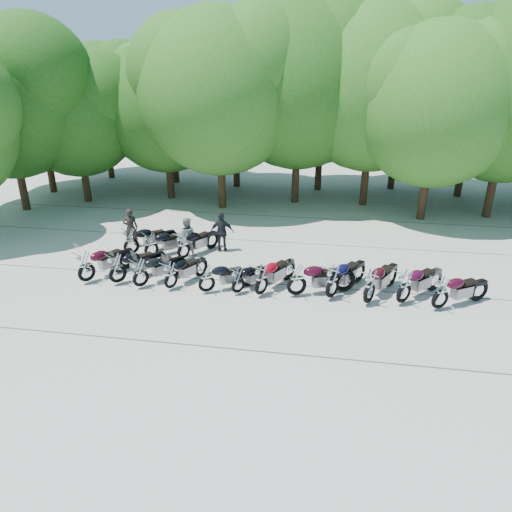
# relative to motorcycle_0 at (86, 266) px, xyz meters

# --- Properties ---
(ground) EXTENTS (90.00, 90.00, 0.00)m
(ground) POSITION_rel_motorcycle_0_xyz_m (6.34, -0.47, -0.71)
(ground) COLOR #A19B91
(ground) RESTS_ON ground
(tree_0) EXTENTS (7.50, 7.50, 9.21)m
(tree_0) POSITION_rel_motorcycle_0_xyz_m (-9.08, 12.51, 4.74)
(tree_0) COLOR #3A2614
(tree_0) RESTS_ON ground
(tree_1) EXTENTS (6.97, 6.97, 8.55)m
(tree_1) POSITION_rel_motorcycle_0_xyz_m (-5.71, 10.77, 4.35)
(tree_1) COLOR #3A2614
(tree_1) RESTS_ON ground
(tree_2) EXTENTS (7.31, 7.31, 8.97)m
(tree_2) POSITION_rel_motorcycle_0_xyz_m (-0.92, 12.37, 4.60)
(tree_2) COLOR #3A2614
(tree_2) RESTS_ON ground
(tree_3) EXTENTS (8.70, 8.70, 10.67)m
(tree_3) POSITION_rel_motorcycle_0_xyz_m (2.76, 10.77, 5.61)
(tree_3) COLOR #3A2614
(tree_3) RESTS_ON ground
(tree_4) EXTENTS (9.13, 9.13, 11.20)m
(tree_4) POSITION_rel_motorcycle_0_xyz_m (6.87, 12.62, 5.93)
(tree_4) COLOR #3A2614
(tree_4) RESTS_ON ground
(tree_5) EXTENTS (9.04, 9.04, 11.10)m
(tree_5) POSITION_rel_motorcycle_0_xyz_m (10.95, 12.73, 5.86)
(tree_5) COLOR #3A2614
(tree_5) RESTS_ON ground
(tree_6) EXTENTS (8.00, 8.00, 9.82)m
(tree_6) POSITION_rel_motorcycle_0_xyz_m (13.89, 10.35, 5.10)
(tree_6) COLOR #3A2614
(tree_6) RESTS_ON ground
(tree_7) EXTENTS (8.79, 8.79, 10.79)m
(tree_7) POSITION_rel_motorcycle_0_xyz_m (17.54, 11.31, 5.68)
(tree_7) COLOR #3A2614
(tree_7) RESTS_ON ground
(tree_9) EXTENTS (7.59, 7.59, 9.32)m
(tree_9) POSITION_rel_motorcycle_0_xyz_m (-7.20, 17.12, 4.81)
(tree_9) COLOR #3A2614
(tree_9) RESTS_ON ground
(tree_10) EXTENTS (7.78, 7.78, 9.55)m
(tree_10) POSITION_rel_motorcycle_0_xyz_m (-1.96, 16.50, 4.95)
(tree_10) COLOR #3A2614
(tree_10) RESTS_ON ground
(tree_11) EXTENTS (7.56, 7.56, 9.28)m
(tree_11) POSITION_rel_motorcycle_0_xyz_m (2.57, 15.96, 4.79)
(tree_11) COLOR #3A2614
(tree_11) RESTS_ON ground
(tree_12) EXTENTS (7.88, 7.88, 9.67)m
(tree_12) POSITION_rel_motorcycle_0_xyz_m (8.14, 16.00, 5.02)
(tree_12) COLOR #3A2614
(tree_12) RESTS_ON ground
(tree_13) EXTENTS (8.31, 8.31, 10.20)m
(tree_13) POSITION_rel_motorcycle_0_xyz_m (13.03, 17.00, 5.33)
(tree_13) COLOR #3A2614
(tree_13) RESTS_ON ground
(tree_14) EXTENTS (8.02, 8.02, 9.84)m
(tree_14) POSITION_rel_motorcycle_0_xyz_m (17.02, 15.62, 5.12)
(tree_14) COLOR #3A2614
(tree_14) RESTS_ON ground
(tree_17) EXTENTS (8.31, 8.31, 10.20)m
(tree_17) POSITION_rel_motorcycle_0_xyz_m (-8.35, 8.53, 5.33)
(tree_17) COLOR #3A2614
(tree_17) RESTS_ON ground
(motorcycle_0) EXTENTS (1.94, 2.54, 1.42)m
(motorcycle_0) POSITION_rel_motorcycle_0_xyz_m (0.00, 0.00, 0.00)
(motorcycle_0) COLOR black
(motorcycle_0) RESTS_ON ground
(motorcycle_1) EXTENTS (2.11, 2.39, 1.39)m
(motorcycle_1) POSITION_rel_motorcycle_0_xyz_m (1.21, 0.08, -0.01)
(motorcycle_1) COLOR black
(motorcycle_1) RESTS_ON ground
(motorcycle_2) EXTENTS (1.95, 2.26, 1.30)m
(motorcycle_2) POSITION_rel_motorcycle_0_xyz_m (2.19, -0.08, -0.06)
(motorcycle_2) COLOR black
(motorcycle_2) RESTS_ON ground
(motorcycle_3) EXTENTS (1.61, 2.22, 1.22)m
(motorcycle_3) POSITION_rel_motorcycle_0_xyz_m (3.33, -0.03, -0.10)
(motorcycle_3) COLOR black
(motorcycle_3) RESTS_ON ground
(motorcycle_4) EXTENTS (2.22, 1.72, 1.24)m
(motorcycle_4) POSITION_rel_motorcycle_0_xyz_m (4.72, -0.12, -0.09)
(motorcycle_4) COLOR black
(motorcycle_4) RESTS_ON ground
(motorcycle_5) EXTENTS (1.74, 1.98, 1.15)m
(motorcycle_5) POSITION_rel_motorcycle_0_xyz_m (5.85, -0.01, -0.13)
(motorcycle_5) COLOR black
(motorcycle_5) RESTS_ON ground
(motorcycle_6) EXTENTS (1.80, 2.49, 1.37)m
(motorcycle_6) POSITION_rel_motorcycle_0_xyz_m (6.70, -0.01, -0.02)
(motorcycle_6) COLOR maroon
(motorcycle_6) RESTS_ON ground
(motorcycle_7) EXTENTS (2.64, 1.69, 1.44)m
(motorcycle_7) POSITION_rel_motorcycle_0_xyz_m (7.95, 0.12, 0.01)
(motorcycle_7) COLOR black
(motorcycle_7) RESTS_ON ground
(motorcycle_8) EXTENTS (2.01, 2.57, 1.44)m
(motorcycle_8) POSITION_rel_motorcycle_0_xyz_m (9.19, 0.15, 0.01)
(motorcycle_8) COLOR black
(motorcycle_8) RESTS_ON ground
(motorcycle_9) EXTENTS (1.94, 2.63, 1.46)m
(motorcycle_9) POSITION_rel_motorcycle_0_xyz_m (10.45, -0.05, 0.02)
(motorcycle_9) COLOR #38070F
(motorcycle_9) RESTS_ON ground
(motorcycle_10) EXTENTS (2.30, 2.37, 1.43)m
(motorcycle_10) POSITION_rel_motorcycle_0_xyz_m (11.63, 0.14, 0.01)
(motorcycle_10) COLOR #390722
(motorcycle_10) RESTS_ON ground
(motorcycle_11) EXTENTS (2.44, 1.90, 1.36)m
(motorcycle_11) POSITION_rel_motorcycle_0_xyz_m (12.78, -0.09, -0.03)
(motorcycle_11) COLOR #340717
(motorcycle_11) RESTS_ON ground
(motorcycle_12) EXTENTS (2.33, 2.20, 1.39)m
(motorcycle_12) POSITION_rel_motorcycle_0_xyz_m (0.55, 2.88, -0.01)
(motorcycle_12) COLOR black
(motorcycle_12) RESTS_ON ground
(motorcycle_13) EXTENTS (2.10, 2.11, 1.29)m
(motorcycle_13) POSITION_rel_motorcycle_0_xyz_m (1.52, 2.72, -0.06)
(motorcycle_13) COLOR black
(motorcycle_13) RESTS_ON ground
(motorcycle_14) EXTENTS (1.81, 2.44, 1.35)m
(motorcycle_14) POSITION_rel_motorcycle_0_xyz_m (2.94, 2.76, -0.03)
(motorcycle_14) COLOR black
(motorcycle_14) RESTS_ON ground
(rider_0) EXTENTS (0.78, 0.67, 1.81)m
(rider_0) POSITION_rel_motorcycle_0_xyz_m (0.14, 3.86, 0.20)
(rider_0) COLOR black
(rider_0) RESTS_ON ground
(rider_1) EXTENTS (0.92, 0.76, 1.73)m
(rider_1) POSITION_rel_motorcycle_0_xyz_m (2.95, 3.26, 0.16)
(rider_1) COLOR gray
(rider_1) RESTS_ON ground
(rider_2) EXTENTS (1.10, 0.57, 1.80)m
(rider_2) POSITION_rel_motorcycle_0_xyz_m (4.34, 3.99, 0.19)
(rider_2) COLOR black
(rider_2) RESTS_ON ground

